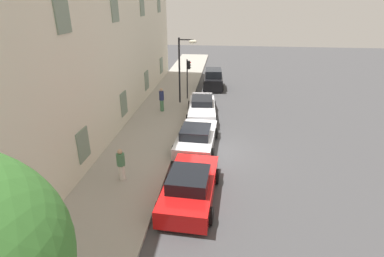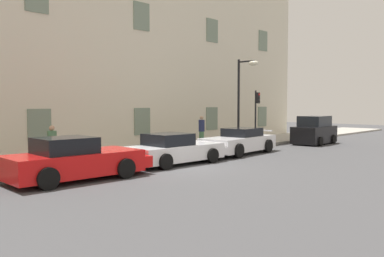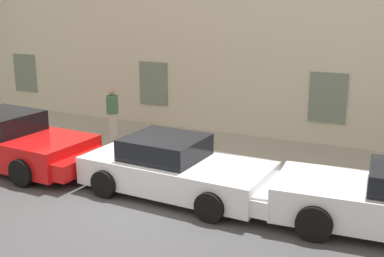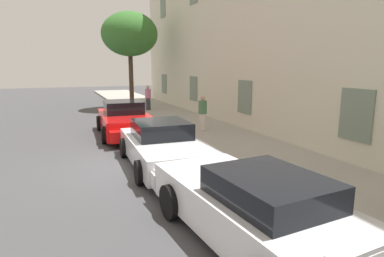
{
  "view_description": "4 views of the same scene",
  "coord_description": "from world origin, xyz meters",
  "px_view_note": "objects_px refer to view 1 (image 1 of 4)",
  "views": [
    {
      "loc": [
        -14.94,
        -0.5,
        7.96
      ],
      "look_at": [
        1.48,
        1.34,
        0.72
      ],
      "focal_mm": 28.2,
      "sensor_mm": 36.0,
      "label": 1
    },
    {
      "loc": [
        -11.69,
        -11.55,
        2.57
      ],
      "look_at": [
        1.82,
        1.09,
        1.46
      ],
      "focal_mm": 38.31,
      "sensor_mm": 36.0,
      "label": 2
    },
    {
      "loc": [
        5.43,
        -8.26,
        4.31
      ],
      "look_at": [
        0.33,
        2.22,
        1.24
      ],
      "focal_mm": 44.55,
      "sensor_mm": 36.0,
      "label": 3
    },
    {
      "loc": [
        9.59,
        -1.88,
        2.98
      ],
      "look_at": [
        0.67,
        1.84,
        1.1
      ],
      "focal_mm": 30.16,
      "sensor_mm": 36.0,
      "label": 4
    }
  ],
  "objects_px": {
    "traffic_light": "(188,72)",
    "pedestrian_bystander": "(162,99)",
    "sportscar_red_lead": "(191,184)",
    "pedestrian_strolling": "(121,164)",
    "sportscar_yellow_flank": "(197,136)",
    "hatchback_parked": "(213,80)",
    "sportscar_white_middle": "(202,110)",
    "street_lamp": "(185,58)"
  },
  "relations": [
    {
      "from": "sportscar_red_lead",
      "to": "pedestrian_strolling",
      "type": "relative_size",
      "value": 3.22
    },
    {
      "from": "traffic_light",
      "to": "pedestrian_bystander",
      "type": "xyz_separation_m",
      "value": [
        -3.24,
        1.57,
        -1.33
      ]
    },
    {
      "from": "street_lamp",
      "to": "pedestrian_strolling",
      "type": "distance_m",
      "value": 11.79
    },
    {
      "from": "sportscar_yellow_flank",
      "to": "hatchback_parked",
      "type": "relative_size",
      "value": 1.32
    },
    {
      "from": "street_lamp",
      "to": "sportscar_yellow_flank",
      "type": "bearing_deg",
      "value": -167.43
    },
    {
      "from": "sportscar_white_middle",
      "to": "pedestrian_strolling",
      "type": "height_order",
      "value": "pedestrian_strolling"
    },
    {
      "from": "traffic_light",
      "to": "pedestrian_bystander",
      "type": "distance_m",
      "value": 3.84
    },
    {
      "from": "pedestrian_strolling",
      "to": "street_lamp",
      "type": "bearing_deg",
      "value": -7.36
    },
    {
      "from": "street_lamp",
      "to": "hatchback_parked",
      "type": "bearing_deg",
      "value": -22.34
    },
    {
      "from": "sportscar_yellow_flank",
      "to": "hatchback_parked",
      "type": "xyz_separation_m",
      "value": [
        12.11,
        -0.37,
        0.23
      ]
    },
    {
      "from": "pedestrian_strolling",
      "to": "traffic_light",
      "type": "bearing_deg",
      "value": -7.12
    },
    {
      "from": "sportscar_white_middle",
      "to": "traffic_light",
      "type": "bearing_deg",
      "value": 20.39
    },
    {
      "from": "pedestrian_strolling",
      "to": "sportscar_white_middle",
      "type": "bearing_deg",
      "value": -19.44
    },
    {
      "from": "sportscar_white_middle",
      "to": "pedestrian_bystander",
      "type": "relative_size",
      "value": 2.99
    },
    {
      "from": "pedestrian_strolling",
      "to": "pedestrian_bystander",
      "type": "distance_m",
      "value": 9.23
    },
    {
      "from": "hatchback_parked",
      "to": "street_lamp",
      "type": "distance_m",
      "value": 5.97
    },
    {
      "from": "sportscar_red_lead",
      "to": "hatchback_parked",
      "type": "relative_size",
      "value": 1.38
    },
    {
      "from": "hatchback_parked",
      "to": "pedestrian_bystander",
      "type": "relative_size",
      "value": 2.09
    },
    {
      "from": "sportscar_white_middle",
      "to": "sportscar_yellow_flank",
      "type": "bearing_deg",
      "value": -179.09
    },
    {
      "from": "street_lamp",
      "to": "pedestrian_bystander",
      "type": "xyz_separation_m",
      "value": [
        -2.15,
        1.48,
        -2.64
      ]
    },
    {
      "from": "sportscar_white_middle",
      "to": "street_lamp",
      "type": "xyz_separation_m",
      "value": [
        2.82,
        1.55,
        3.08
      ]
    },
    {
      "from": "traffic_light",
      "to": "pedestrian_strolling",
      "type": "distance_m",
      "value": 12.65
    },
    {
      "from": "sportscar_yellow_flank",
      "to": "pedestrian_strolling",
      "type": "xyz_separation_m",
      "value": [
        -4.11,
        3.09,
        0.35
      ]
    },
    {
      "from": "sportscar_yellow_flank",
      "to": "sportscar_white_middle",
      "type": "distance_m",
      "value": 4.44
    },
    {
      "from": "sportscar_red_lead",
      "to": "traffic_light",
      "type": "bearing_deg",
      "value": 7.5
    },
    {
      "from": "hatchback_parked",
      "to": "traffic_light",
      "type": "xyz_separation_m",
      "value": [
        -3.75,
        1.9,
        1.56
      ]
    },
    {
      "from": "sportscar_red_lead",
      "to": "pedestrian_bystander",
      "type": "height_order",
      "value": "pedestrian_bystander"
    },
    {
      "from": "traffic_light",
      "to": "street_lamp",
      "type": "distance_m",
      "value": 1.72
    },
    {
      "from": "sportscar_yellow_flank",
      "to": "street_lamp",
      "type": "bearing_deg",
      "value": 12.57
    },
    {
      "from": "sportscar_yellow_flank",
      "to": "traffic_light",
      "type": "relative_size",
      "value": 1.48
    },
    {
      "from": "pedestrian_strolling",
      "to": "pedestrian_bystander",
      "type": "height_order",
      "value": "pedestrian_bystander"
    },
    {
      "from": "sportscar_white_middle",
      "to": "hatchback_parked",
      "type": "bearing_deg",
      "value": -3.31
    },
    {
      "from": "sportscar_yellow_flank",
      "to": "sportscar_white_middle",
      "type": "xyz_separation_m",
      "value": [
        4.44,
        0.07,
        0.02
      ]
    },
    {
      "from": "traffic_light",
      "to": "pedestrian_bystander",
      "type": "relative_size",
      "value": 1.86
    },
    {
      "from": "sportscar_white_middle",
      "to": "traffic_light",
      "type": "height_order",
      "value": "traffic_light"
    },
    {
      "from": "traffic_light",
      "to": "street_lamp",
      "type": "relative_size",
      "value": 0.64
    },
    {
      "from": "sportscar_red_lead",
      "to": "pedestrian_bystander",
      "type": "distance_m",
      "value": 10.57
    },
    {
      "from": "hatchback_parked",
      "to": "traffic_light",
      "type": "relative_size",
      "value": 1.12
    },
    {
      "from": "sportscar_white_middle",
      "to": "sportscar_red_lead",
      "type": "bearing_deg",
      "value": -178.23
    },
    {
      "from": "sportscar_red_lead",
      "to": "hatchback_parked",
      "type": "bearing_deg",
      "value": -0.52
    },
    {
      "from": "sportscar_white_middle",
      "to": "pedestrian_bystander",
      "type": "height_order",
      "value": "pedestrian_bystander"
    },
    {
      "from": "traffic_light",
      "to": "pedestrian_strolling",
      "type": "height_order",
      "value": "traffic_light"
    }
  ]
}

